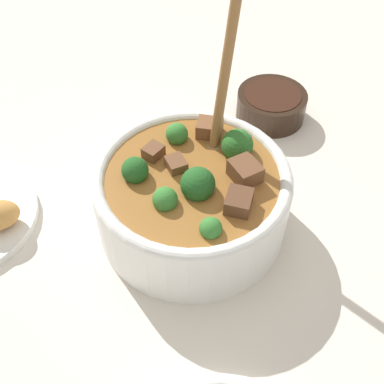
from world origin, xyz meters
The scene contains 3 objects.
ground_plane centered at (0.00, 0.00, 0.00)m, with size 4.00×4.00×0.00m, color silver.
stew_bowl centered at (0.00, 0.00, 0.06)m, with size 0.23×0.23×0.27m.
condiment_bowl centered at (-0.03, 0.24, 0.02)m, with size 0.11×0.11×0.04m.
Camera 1 is at (0.22, -0.31, 0.49)m, focal length 45.00 mm.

